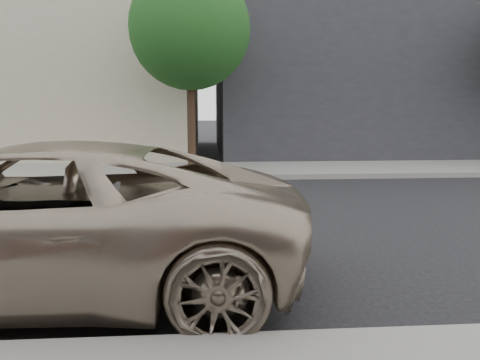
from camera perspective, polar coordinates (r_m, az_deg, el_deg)
The scene contains 7 objects.
ground at distance 8.05m, azimuth 7.38°, elevation -5.53°, with size 120.00×120.00×0.00m, color black.
far_sidewalk at distance 14.35m, azimuth 2.22°, elevation 1.24°, with size 44.00×3.00×0.15m, color gray.
far_building_dark at distance 22.86m, azimuth 18.33°, elevation 12.28°, with size 16.00×11.00×7.00m.
far_building_cream at distance 22.48m, azimuth -24.10°, elevation 13.31°, with size 14.00×11.00×8.00m.
street_tree_mid at distance 13.80m, azimuth -6.13°, elevation 17.82°, with size 3.40×3.40×5.70m.
motorcycle at distance 4.94m, azimuth -6.98°, elevation -8.39°, with size 1.97×0.64×1.25m.
minivan at distance 5.51m, azimuth -24.42°, elevation -4.30°, with size 2.71×5.88×1.63m, color tan.
Camera 1 is at (1.59, 7.63, 2.01)m, focal length 35.00 mm.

